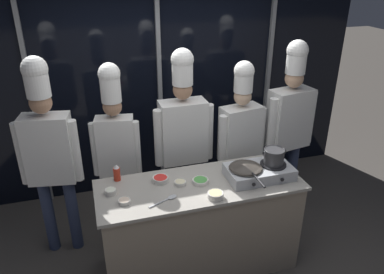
{
  "coord_description": "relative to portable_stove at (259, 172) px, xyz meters",
  "views": [
    {
      "loc": [
        -0.88,
        -2.7,
        2.74
      ],
      "look_at": [
        0.0,
        0.25,
        1.29
      ],
      "focal_mm": 35.0,
      "sensor_mm": 36.0,
      "label": 1
    }
  ],
  "objects": [
    {
      "name": "chef_pastry",
      "position": [
        0.1,
        0.66,
        0.07
      ],
      "size": [
        0.56,
        0.29,
        1.86
      ],
      "rotation": [
        0.0,
        0.0,
        3.32
      ],
      "color": "#232326",
      "rests_on": "ground_plane"
    },
    {
      "name": "prep_bowl_scallions",
      "position": [
        -0.55,
        0.06,
        -0.04
      ],
      "size": [
        0.15,
        0.15,
        0.04
      ],
      "color": "silver",
      "rests_on": "demo_counter"
    },
    {
      "name": "frying_pan",
      "position": [
        -0.14,
        -0.01,
        0.08
      ],
      "size": [
        0.3,
        0.53,
        0.04
      ],
      "color": "#38332D",
      "rests_on": "portable_stove"
    },
    {
      "name": "squeeze_bottle_chili",
      "position": [
        -1.25,
        0.32,
        0.02
      ],
      "size": [
        0.06,
        0.06,
        0.16
      ],
      "color": "red",
      "rests_on": "demo_counter"
    },
    {
      "name": "prep_bowl_ginger",
      "position": [
        -0.5,
        -0.2,
        -0.03
      ],
      "size": [
        0.14,
        0.14,
        0.05
      ],
      "color": "silver",
      "rests_on": "demo_counter"
    },
    {
      "name": "ground_plane",
      "position": [
        -0.55,
        0.04,
        -0.99
      ],
      "size": [
        24.0,
        24.0,
        0.0
      ],
      "primitive_type": "plane",
      "color": "#47423D"
    },
    {
      "name": "serving_spoon_slotted",
      "position": [
        -0.88,
        -0.11,
        -0.05
      ],
      "size": [
        0.27,
        0.14,
        0.02
      ],
      "color": "#B2B5BA",
      "rests_on": "demo_counter"
    },
    {
      "name": "window_wall_back",
      "position": [
        -0.55,
        1.71,
        0.36
      ],
      "size": [
        5.15,
        0.09,
        2.7
      ],
      "color": "black",
      "rests_on": "ground_plane"
    },
    {
      "name": "chef_apprentice",
      "position": [
        0.7,
        0.7,
        0.16
      ],
      "size": [
        0.62,
        0.32,
        2.02
      ],
      "rotation": [
        0.0,
        0.0,
        3.31
      ],
      "color": "#2D3856",
      "rests_on": "ground_plane"
    },
    {
      "name": "chef_head",
      "position": [
        -1.82,
        0.68,
        0.19
      ],
      "size": [
        0.56,
        0.3,
        2.03
      ],
      "rotation": [
        0.0,
        0.0,
        2.97
      ],
      "color": "#2D3856",
      "rests_on": "ground_plane"
    },
    {
      "name": "demo_counter",
      "position": [
        -0.55,
        0.04,
        -0.52
      ],
      "size": [
        1.84,
        0.69,
        0.94
      ],
      "color": "gray",
      "rests_on": "ground_plane"
    },
    {
      "name": "stock_pot",
      "position": [
        0.14,
        0.0,
        0.14
      ],
      "size": [
        0.22,
        0.19,
        0.15
      ],
      "color": "#333335",
      "rests_on": "portable_stove"
    },
    {
      "name": "prep_bowl_chicken",
      "position": [
        -1.24,
        -0.06,
        -0.04
      ],
      "size": [
        0.1,
        0.1,
        0.03
      ],
      "color": "silver",
      "rests_on": "demo_counter"
    },
    {
      "name": "prep_bowl_bean_sprouts",
      "position": [
        -1.33,
        0.11,
        -0.03
      ],
      "size": [
        0.1,
        0.1,
        0.05
      ],
      "color": "silver",
      "rests_on": "demo_counter"
    },
    {
      "name": "chef_sous",
      "position": [
        -1.21,
        0.75,
        0.13
      ],
      "size": [
        0.48,
        0.25,
        1.91
      ],
      "rotation": [
        0.0,
        0.0,
        2.96
      ],
      "color": "#2D3856",
      "rests_on": "ground_plane"
    },
    {
      "name": "portable_stove",
      "position": [
        0.0,
        0.0,
        0.0
      ],
      "size": [
        0.6,
        0.36,
        0.12
      ],
      "color": "#B2B5BA",
      "rests_on": "demo_counter"
    },
    {
      "name": "chef_line",
      "position": [
        -0.52,
        0.73,
        0.14
      ],
      "size": [
        0.63,
        0.25,
        2.0
      ],
      "rotation": [
        0.0,
        0.0,
        3.15
      ],
      "color": "#232326",
      "rests_on": "ground_plane"
    },
    {
      "name": "prep_bowl_bell_pepper",
      "position": [
        -0.88,
        0.19,
        -0.03
      ],
      "size": [
        0.15,
        0.15,
        0.04
      ],
      "color": "silver",
      "rests_on": "demo_counter"
    },
    {
      "name": "prep_bowl_noodles",
      "position": [
        -0.73,
        0.08,
        -0.04
      ],
      "size": [
        0.11,
        0.11,
        0.03
      ],
      "color": "silver",
      "rests_on": "demo_counter"
    }
  ]
}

